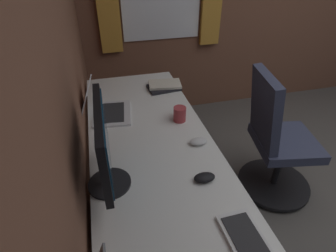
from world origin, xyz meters
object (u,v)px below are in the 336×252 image
object	(u,v)px
mouse_main	(205,177)
coffee_mug	(180,114)
laptop_left	(102,108)
drawer_pedestal	(164,244)
book_stack_near	(164,86)
office_chair	(276,143)
monitor_primary	(104,145)
mouse_spare	(198,141)

from	to	relation	value
mouse_main	coffee_mug	xyz separation A→B (m)	(0.53, -0.03, 0.03)
laptop_left	mouse_main	xyz separation A→B (m)	(-0.72, -0.43, -0.04)
drawer_pedestal	laptop_left	bearing A→B (deg)	16.52
book_stack_near	office_chair	bearing A→B (deg)	-127.25
mouse_main	book_stack_near	xyz separation A→B (m)	(1.00, -0.05, 0.00)
coffee_mug	mouse_main	bearing A→B (deg)	176.45
coffee_mug	laptop_left	bearing A→B (deg)	68.67
monitor_primary	book_stack_near	distance (m)	1.05
laptop_left	office_chair	size ratio (longest dim) A/B	0.36
drawer_pedestal	mouse_main	distance (m)	0.45
book_stack_near	coffee_mug	distance (m)	0.46
book_stack_near	coffee_mug	world-z (taller)	coffee_mug
drawer_pedestal	book_stack_near	bearing A→B (deg)	-14.03
monitor_primary	coffee_mug	xyz separation A→B (m)	(0.45, -0.47, -0.19)
monitor_primary	coffee_mug	distance (m)	0.67
drawer_pedestal	book_stack_near	size ratio (longest dim) A/B	2.57
laptop_left	coffee_mug	size ratio (longest dim) A/B	2.95
drawer_pedestal	coffee_mug	distance (m)	0.76
coffee_mug	office_chair	bearing A→B (deg)	-95.57
mouse_main	coffee_mug	distance (m)	0.54
mouse_main	coffee_mug	size ratio (longest dim) A/B	0.88
monitor_primary	book_stack_near	bearing A→B (deg)	-28.08
mouse_spare	book_stack_near	xyz separation A→B (m)	(0.72, 0.02, 0.00)
office_chair	mouse_spare	bearing A→B (deg)	105.59
monitor_primary	office_chair	bearing A→B (deg)	-72.37
drawer_pedestal	laptop_left	world-z (taller)	laptop_left
mouse_main	office_chair	distance (m)	0.93
book_stack_near	office_chair	xyz separation A→B (m)	(-0.53, -0.70, -0.29)
drawer_pedestal	mouse_main	xyz separation A→B (m)	(0.04, -0.21, 0.40)
mouse_spare	office_chair	bearing A→B (deg)	-74.41
monitor_primary	coffee_mug	size ratio (longest dim) A/B	4.06
monitor_primary	mouse_main	world-z (taller)	monitor_primary
mouse_main	mouse_spare	xyz separation A→B (m)	(0.27, -0.07, 0.00)
drawer_pedestal	office_chair	xyz separation A→B (m)	(0.50, -0.96, 0.11)
monitor_primary	mouse_spare	world-z (taller)	monitor_primary
drawer_pedestal	book_stack_near	xyz separation A→B (m)	(1.04, -0.26, 0.40)
book_stack_near	coffee_mug	xyz separation A→B (m)	(-0.46, 0.01, 0.03)
drawer_pedestal	mouse_main	world-z (taller)	mouse_main
mouse_spare	mouse_main	bearing A→B (deg)	166.26
drawer_pedestal	coffee_mug	size ratio (longest dim) A/B	5.86
coffee_mug	drawer_pedestal	bearing A→B (deg)	156.93
drawer_pedestal	mouse_spare	distance (m)	0.58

